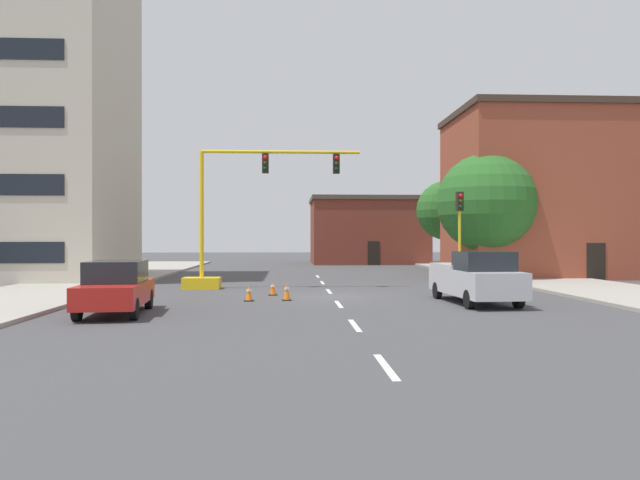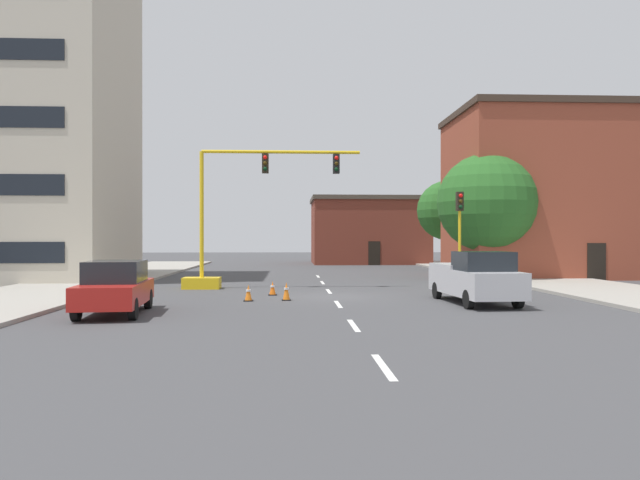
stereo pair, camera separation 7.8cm
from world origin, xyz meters
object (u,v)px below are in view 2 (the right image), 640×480
(pickup_truck_silver, at_px, (475,278))
(traffic_cone_roadside_c, at_px, (273,288))
(traffic_light_pole_right, at_px, (460,217))
(traffic_cone_roadside_b, at_px, (248,293))
(tree_right_far, at_px, (447,210))
(traffic_cone_roadside_a, at_px, (286,291))
(traffic_signal_gantry, at_px, (224,243))
(tree_right_mid, at_px, (487,203))
(sedan_red_near_left, at_px, (115,287))

(pickup_truck_silver, xyz_separation_m, traffic_cone_roadside_c, (-7.79, 3.68, -0.68))
(traffic_light_pole_right, xyz_separation_m, traffic_cone_roadside_b, (-10.13, -5.94, -3.21))
(traffic_light_pole_right, bearing_deg, tree_right_far, 77.31)
(pickup_truck_silver, xyz_separation_m, traffic_cone_roadside_a, (-7.18, 1.46, -0.61))
(traffic_light_pole_right, distance_m, pickup_truck_silver, 7.78)
(traffic_signal_gantry, height_order, traffic_cone_roadside_c, traffic_signal_gantry)
(traffic_signal_gantry, distance_m, traffic_cone_roadside_b, 6.52)
(traffic_cone_roadside_b, bearing_deg, tree_right_far, 59.03)
(traffic_signal_gantry, xyz_separation_m, traffic_cone_roadside_c, (2.49, -3.61, -1.92))
(traffic_signal_gantry, bearing_deg, pickup_truck_silver, -35.34)
(tree_right_mid, bearing_deg, traffic_cone_roadside_c, -143.63)
(traffic_light_pole_right, bearing_deg, traffic_cone_roadside_a, -146.39)
(traffic_signal_gantry, distance_m, sedan_red_near_left, 10.29)
(traffic_signal_gantry, height_order, sedan_red_near_left, traffic_signal_gantry)
(traffic_signal_gantry, xyz_separation_m, tree_right_far, (15.68, 17.43, 2.46))
(sedan_red_near_left, height_order, traffic_cone_roadside_a, sedan_red_near_left)
(tree_right_mid, height_order, traffic_cone_roadside_c, tree_right_mid)
(traffic_light_pole_right, xyz_separation_m, pickup_truck_silver, (-1.46, -7.20, -2.55))
(tree_right_mid, relative_size, traffic_cone_roadside_c, 12.41)
(traffic_cone_roadside_b, relative_size, traffic_cone_roadside_c, 1.07)
(traffic_light_pole_right, relative_size, traffic_cone_roadside_c, 7.89)
(sedan_red_near_left, relative_size, traffic_cone_roadside_c, 7.62)
(traffic_cone_roadside_a, height_order, traffic_cone_roadside_b, traffic_cone_roadside_a)
(pickup_truck_silver, xyz_separation_m, traffic_cone_roadside_b, (-8.67, 1.26, -0.65))
(traffic_cone_roadside_a, bearing_deg, traffic_cone_roadside_b, -172.51)
(pickup_truck_silver, relative_size, traffic_cone_roadside_c, 9.05)
(pickup_truck_silver, bearing_deg, sedan_red_near_left, -168.37)
(traffic_light_pole_right, xyz_separation_m, tree_right_mid, (3.25, 5.69, 1.08))
(pickup_truck_silver, xyz_separation_m, sedan_red_near_left, (-12.73, -2.62, -0.09))
(traffic_cone_roadside_a, bearing_deg, tree_right_far, 61.59)
(tree_right_mid, bearing_deg, tree_right_far, 86.66)
(tree_right_far, distance_m, pickup_truck_silver, 25.57)
(sedan_red_near_left, height_order, traffic_cone_roadside_c, sedan_red_near_left)
(traffic_signal_gantry, bearing_deg, traffic_cone_roadside_a, -61.99)
(traffic_cone_roadside_c, bearing_deg, tree_right_far, 57.91)
(tree_right_mid, xyz_separation_m, sedan_red_near_left, (-17.44, -15.50, -3.72))
(sedan_red_near_left, bearing_deg, traffic_cone_roadside_b, 43.74)
(traffic_cone_roadside_b, xyz_separation_m, traffic_cone_roadside_c, (0.88, 2.42, -0.02))
(tree_right_mid, xyz_separation_m, tree_right_far, (0.69, 11.83, 0.08))
(sedan_red_near_left, bearing_deg, traffic_cone_roadside_c, 51.91)
(tree_right_far, bearing_deg, traffic_cone_roadside_a, -118.41)
(pickup_truck_silver, bearing_deg, traffic_cone_roadside_c, 154.73)
(tree_right_mid, relative_size, sedan_red_near_left, 1.63)
(traffic_light_pole_right, relative_size, sedan_red_near_left, 1.03)
(pickup_truck_silver, bearing_deg, traffic_cone_roadside_a, 168.52)
(traffic_cone_roadside_b, bearing_deg, traffic_signal_gantry, 104.94)
(pickup_truck_silver, height_order, traffic_cone_roadside_c, pickup_truck_silver)
(traffic_cone_roadside_a, bearing_deg, tree_right_mid, 43.86)
(tree_right_far, height_order, pickup_truck_silver, tree_right_far)
(traffic_cone_roadside_b, bearing_deg, tree_right_mid, 40.98)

